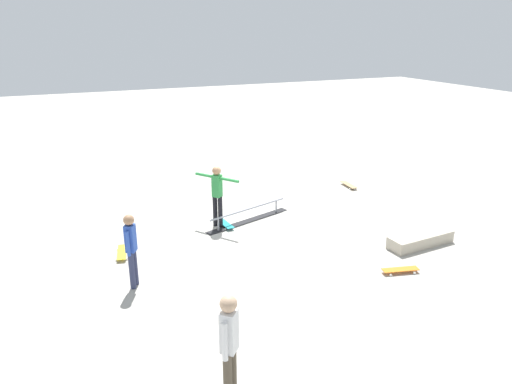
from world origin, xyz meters
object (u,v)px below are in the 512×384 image
Objects in this scene: skater_main at (217,192)px; bystander_white_shirt at (229,344)px; grind_rail at (249,215)px; loose_skateboard_natural at (349,185)px; skate_ledge at (420,240)px; loose_skateboard_orange at (400,270)px; skateboard_main at (225,223)px; bystander_blue_shirt at (131,247)px; loose_skateboard_yellow at (122,252)px.

skater_main is 6.28m from bystander_white_shirt.
grind_rail is 4.38m from loose_skateboard_natural.
skate_ledge is at bearing 157.86° from bystander_white_shirt.
skate_ledge is at bearing -7.95° from loose_skateboard_natural.
grind_rail is 1.20m from skater_main.
bystander_white_shirt reaches higher than loose_skateboard_orange.
loose_skateboard_orange is at bearing -152.13° from skateboard_main.
loose_skateboard_natural is (-4.17, -1.35, -0.09)m from grind_rail.
loose_skateboard_natural is at bearing -34.83° from bystander_blue_shirt.
loose_skateboard_orange and loose_skateboard_natural have the same top height.
grind_rail is 1.61× the size of skater_main.
skate_ledge is 6.75m from bystander_white_shirt.
bystander_white_shirt reaches higher than grind_rail.
grind_rail is 1.56× the size of skate_ledge.
skate_ledge is 1.03× the size of skater_main.
bystander_blue_shirt is 1.94× the size of loose_skateboard_natural.
skate_ledge is 2.11× the size of loose_skateboard_natural.
loose_skateboard_orange is (-1.88, 3.98, -0.09)m from grind_rail.
loose_skateboard_natural is at bearing -110.07° from skater_main.
skater_main is 2.85m from loose_skateboard_yellow.
skate_ledge is at bearing -67.08° from bystander_blue_shirt.
skateboard_main is at bearing -37.37° from skate_ledge.
skater_main is 4.92m from loose_skateboard_orange.
loose_skateboard_natural is (-6.97, -7.33, -0.90)m from bystander_white_shirt.
skate_ledge is 6.80m from bystander_blue_shirt.
loose_skateboard_orange is at bearing 33.74° from skate_ledge.
grind_rail is at bearing -43.56° from skate_ledge.
skate_ledge is 2.10× the size of skateboard_main.
skater_main is at bearing -16.33° from grind_rail.
skater_main is at bearing 67.40° from skateboard_main.
skater_main is (4.12, -3.07, 0.82)m from skate_ledge.
bystander_white_shirt is at bearing 154.93° from skateboard_main.
skateboard_main is at bearing -12.22° from grind_rail.
skateboard_main is (-0.17, 0.05, -0.89)m from skater_main.
bystander_blue_shirt reaches higher than grind_rail.
loose_skateboard_natural is at bearing -101.96° from skate_ledge.
skate_ledge is 2.08× the size of loose_skateboard_orange.
bystander_blue_shirt reaches higher than loose_skateboard_orange.
grind_rail reaches higher than loose_skateboard_yellow.
loose_skateboard_natural is at bearing -178.75° from grind_rail.
skateboard_main is at bearing 137.82° from loose_skateboard_orange.
bystander_blue_shirt is at bearing 176.23° from loose_skateboard_orange.
skate_ledge is (-3.23, 3.07, -0.02)m from grind_rail.
bystander_blue_shirt is at bearing -7.14° from skate_ledge.
skater_main reaches higher than grind_rail.
skater_main is at bearing 139.13° from loose_skateboard_orange.
bystander_blue_shirt is at bearing 95.64° from skater_main.
bystander_white_shirt is 2.12× the size of loose_skateboard_natural.
skater_main is 3.42m from bystander_blue_shirt.
bystander_blue_shirt reaches higher than skate_ledge.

